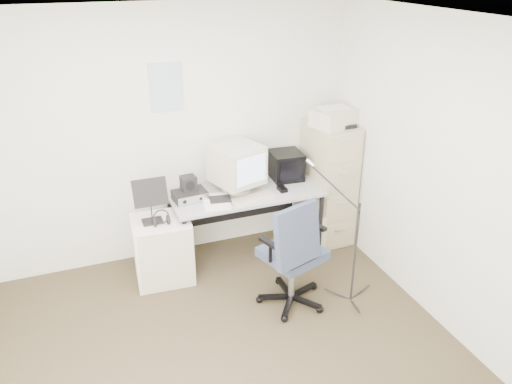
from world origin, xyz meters
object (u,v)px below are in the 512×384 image
object	(u,v)px
desk	(246,223)
office_chair	(293,251)
filing_cabinet	(328,183)
side_cart	(163,250)

from	to	relation	value
desk	office_chair	world-z (taller)	office_chair
filing_cabinet	side_cart	bearing A→B (deg)	-174.49
office_chair	side_cart	size ratio (longest dim) A/B	1.64
desk	side_cart	bearing A→B (deg)	-170.61
desk	side_cart	distance (m)	0.90
filing_cabinet	desk	xyz separation A→B (m)	(-0.95, -0.03, -0.29)
desk	side_cart	xyz separation A→B (m)	(-0.89, -0.15, -0.04)
desk	filing_cabinet	bearing A→B (deg)	1.81
desk	office_chair	bearing A→B (deg)	-83.66
desk	office_chair	size ratio (longest dim) A/B	1.40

